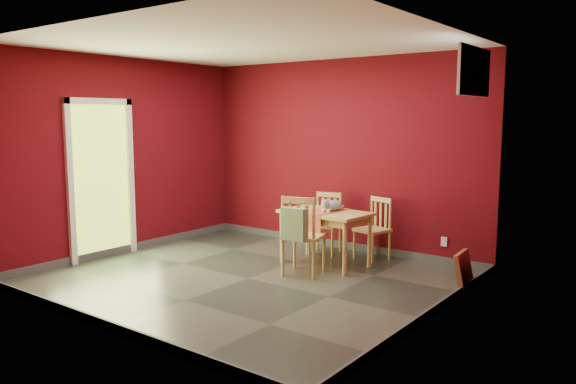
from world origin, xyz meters
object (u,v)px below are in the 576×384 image
Objects in this scene: chair_near at (302,234)px; picture_frame at (464,271)px; tote_bag at (294,224)px; dining_table at (325,218)px; chair_far_left at (326,222)px; chair_far_right at (374,228)px; cat at (333,203)px.

picture_frame is (1.78, 0.55, -0.28)m from chair_near.
dining_table is at bearing 95.83° from tote_bag.
chair_far_left reaches higher than dining_table.
chair_near reaches higher than picture_frame.
dining_table is 0.77m from chair_far_right.
picture_frame is at bearing -12.43° from cat.
cat is at bearing -115.68° from chair_far_right.
cat reaches higher than dining_table.
tote_bag is at bearing -84.17° from dining_table.
chair_far_left reaches higher than picture_frame.
chair_far_right is at bearing 61.94° from dining_table.
chair_far_left is 2.24m from picture_frame.
chair_far_left is at bearing -170.39° from chair_far_right.
dining_table is at bearing -118.06° from chair_far_right.
chair_near is 0.69m from cat.
chair_near reaches higher than tote_bag.
chair_far_left is 1.41m from tote_bag.
chair_near is at bearing -85.74° from dining_table.
cat is (0.07, 0.07, 0.18)m from dining_table.
chair_near is 2.16× the size of tote_bag.
tote_bag is (0.04, -0.22, 0.16)m from chair_near.
chair_far_left is 0.87× the size of chair_near.
chair_far_right is at bearing 155.45° from picture_frame.
chair_far_right is 0.85× the size of chair_near.
picture_frame is (2.16, -0.55, -0.22)m from chair_far_left.
chair_near is at bearing -70.80° from chair_far_left.
chair_far_left is at bearing 122.15° from dining_table.
cat is at bearing 45.12° from dining_table.
chair_far_left is 1.17m from chair_near.
chair_far_left is 1.87× the size of tote_bag.
cat is (-0.01, 0.85, 0.14)m from tote_bag.
chair_far_left reaches higher than chair_far_right.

